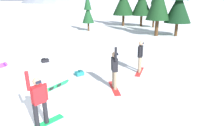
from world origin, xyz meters
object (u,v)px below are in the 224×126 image
object	(u,v)px
snowboarder_midground	(114,69)
backpack_teal	(79,73)
snowboarder_background	(140,56)
pine_tree_leaning	(88,11)
pine_tree_short	(179,2)
snowboarder_foreground	(39,100)
pine_tree_young	(154,6)
backpack_black	(45,60)
loose_snowboard_far_spare	(55,87)

from	to	relation	value
snowboarder_midground	backpack_teal	xyz separation A→B (m)	(-2.19, 1.18, -0.84)
snowboarder_midground	snowboarder_background	world-z (taller)	snowboarder_midground
backpack_teal	pine_tree_leaning	distance (m)	15.78
snowboarder_background	pine_tree_leaning	bearing A→B (deg)	119.34
snowboarder_midground	pine_tree_short	world-z (taller)	pine_tree_short
snowboarder_foreground	pine_tree_young	world-z (taller)	pine_tree_young
snowboarder_foreground	snowboarder_midground	distance (m)	3.68
snowboarder_background	pine_tree_leaning	size ratio (longest dim) A/B	0.38
snowboarder_background	backpack_black	xyz separation A→B (m)	(-6.28, 0.51, -0.85)
snowboarder_background	backpack_black	distance (m)	6.36
snowboarder_foreground	pine_tree_short	bearing A→B (deg)	71.48
pine_tree_young	snowboarder_foreground	bearing A→B (deg)	-97.96
loose_snowboard_far_spare	backpack_teal	xyz separation A→B (m)	(0.49, 1.86, 0.00)
snowboarder_midground	backpack_teal	world-z (taller)	snowboarder_midground
snowboarder_foreground	pine_tree_leaning	distance (m)	19.99
snowboarder_background	pine_tree_short	world-z (taller)	pine_tree_short
backpack_black	pine_tree_young	bearing A→B (deg)	69.33
backpack_teal	pine_tree_leaning	size ratio (longest dim) A/B	0.12
pine_tree_young	pine_tree_leaning	world-z (taller)	pine_tree_young
snowboarder_background	pine_tree_short	bearing A→B (deg)	75.45
backpack_black	pine_tree_leaning	bearing A→B (deg)	96.13
pine_tree_short	pine_tree_young	xyz separation A→B (m)	(-2.57, 6.53, -0.59)
snowboarder_foreground	snowboarder_background	size ratio (longest dim) A/B	1.10
pine_tree_short	pine_tree_leaning	size ratio (longest dim) A/B	1.43
snowboarder_midground	loose_snowboard_far_spare	size ratio (longest dim) A/B	1.24
pine_tree_short	pine_tree_young	size ratio (longest dim) A/B	1.19
pine_tree_short	pine_tree_leaning	world-z (taller)	pine_tree_short
snowboarder_midground	loose_snowboard_far_spare	bearing A→B (deg)	-165.66
loose_snowboard_far_spare	snowboarder_background	bearing A→B (deg)	39.95
snowboarder_background	pine_tree_young	world-z (taller)	pine_tree_young
pine_tree_short	snowboarder_foreground	bearing A→B (deg)	-108.52
backpack_teal	pine_tree_leaning	xyz separation A→B (m)	(-4.52, 14.92, 2.43)
loose_snowboard_far_spare	backpack_black	distance (m)	4.43
snowboarder_foreground	backpack_black	size ratio (longest dim) A/B	3.67
loose_snowboard_far_spare	pine_tree_leaning	bearing A→B (deg)	103.50
snowboarder_foreground	backpack_teal	size ratio (longest dim) A/B	3.55
loose_snowboard_far_spare	backpack_black	xyz separation A→B (m)	(-2.61, 3.58, -0.01)
snowboarder_background	pine_tree_young	xyz separation A→B (m)	(0.61, 18.78, 2.14)
loose_snowboard_far_spare	backpack_teal	distance (m)	1.92
snowboarder_midground	snowboarder_background	size ratio (longest dim) A/B	1.13
loose_snowboard_far_spare	backpack_black	world-z (taller)	backpack_black
snowboarder_foreground	pine_tree_leaning	xyz separation A→B (m)	(-4.90, 19.31, 1.63)
backpack_black	pine_tree_short	size ratio (longest dim) A/B	0.08
backpack_black	snowboarder_midground	bearing A→B (deg)	-28.74
pine_tree_young	pine_tree_leaning	xyz separation A→B (m)	(-8.31, -5.07, -0.53)
snowboarder_background	backpack_teal	bearing A→B (deg)	-159.10
snowboarder_background	loose_snowboard_far_spare	size ratio (longest dim) A/B	1.09
snowboarder_background	backpack_teal	world-z (taller)	snowboarder_background
snowboarder_background	backpack_teal	size ratio (longest dim) A/B	3.23
snowboarder_background	pine_tree_short	distance (m)	12.95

